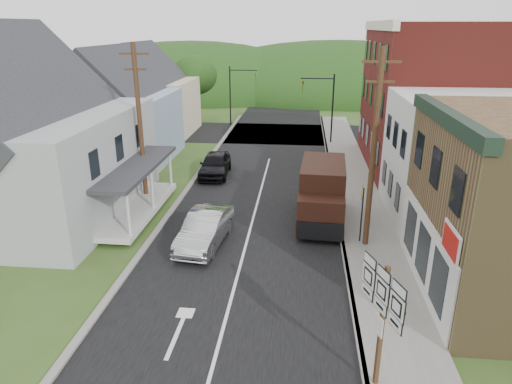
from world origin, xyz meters
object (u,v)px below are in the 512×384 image
(silver_sedan, at_px, (205,229))
(route_sign_cluster, at_px, (381,310))
(delivery_van, at_px, (322,194))
(dark_sedan, at_px, (215,165))
(warning_sign, at_px, (362,205))

(silver_sedan, height_order, route_sign_cluster, route_sign_cluster)
(silver_sedan, height_order, delivery_van, delivery_van)
(silver_sedan, distance_m, route_sign_cluster, 10.93)
(dark_sedan, distance_m, route_sign_cluster, 20.74)
(delivery_van, relative_size, warning_sign, 1.99)
(delivery_van, bearing_deg, route_sign_cluster, -81.17)
(silver_sedan, distance_m, delivery_van, 6.46)
(route_sign_cluster, xyz_separation_m, warning_sign, (0.59, 9.29, -0.62))
(silver_sedan, bearing_deg, warning_sign, 12.52)
(silver_sedan, distance_m, dark_sedan, 10.61)
(delivery_van, xyz_separation_m, warning_sign, (1.73, -2.46, 0.40))
(delivery_van, xyz_separation_m, route_sign_cluster, (1.14, -11.75, 1.02))
(silver_sedan, relative_size, route_sign_cluster, 1.26)
(dark_sedan, height_order, warning_sign, warning_sign)
(route_sign_cluster, relative_size, warning_sign, 1.32)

